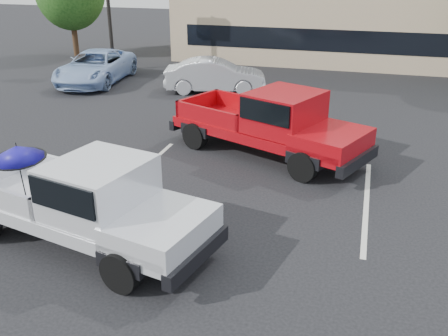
{
  "coord_description": "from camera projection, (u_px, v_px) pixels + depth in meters",
  "views": [
    {
      "loc": [
        2.7,
        -9.16,
        5.45
      ],
      "look_at": [
        -0.02,
        0.19,
        1.3
      ],
      "focal_mm": 40.0,
      "sensor_mm": 36.0,
      "label": 1
    }
  ],
  "objects": [
    {
      "name": "ground",
      "position": [
        223.0,
        226.0,
        10.93
      ],
      "size": [
        90.0,
        90.0,
        0.0
      ],
      "primitive_type": "plane",
      "color": "black",
      "rests_on": "ground"
    },
    {
      "name": "blue_suv",
      "position": [
        96.0,
        67.0,
        23.01
      ],
      "size": [
        2.96,
        5.45,
        1.45
      ],
      "primitive_type": "imported",
      "rotation": [
        0.0,
        0.0,
        0.11
      ],
      "color": "#91ADD9",
      "rests_on": "ground"
    },
    {
      "name": "red_pickup",
      "position": [
        279.0,
        122.0,
        14.24
      ],
      "size": [
        6.35,
        4.27,
        1.98
      ],
      "rotation": [
        0.0,
        0.0,
        -0.4
      ],
      "color": "black",
      "rests_on": "ground"
    },
    {
      "name": "silver_sedan",
      "position": [
        215.0,
        76.0,
        21.44
      ],
      "size": [
        4.54,
        2.51,
        1.42
      ],
      "primitive_type": "imported",
      "rotation": [
        0.0,
        0.0,
        1.82
      ],
      "color": "silver",
      "rests_on": "ground"
    },
    {
      "name": "stripe_right",
      "position": [
        366.0,
        203.0,
        11.92
      ],
      "size": [
        0.12,
        5.0,
        0.01
      ],
      "primitive_type": "cube",
      "color": "silver",
      "rests_on": "ground"
    },
    {
      "name": "motel_building",
      "position": [
        363.0,
        0.0,
        27.69
      ],
      "size": [
        20.4,
        8.4,
        6.3
      ],
      "color": "tan",
      "rests_on": "ground"
    },
    {
      "name": "stripe_left",
      "position": [
        137.0,
        175.0,
        13.46
      ],
      "size": [
        0.12,
        5.0,
        0.01
      ],
      "primitive_type": "cube",
      "color": "silver",
      "rests_on": "ground"
    },
    {
      "name": "silver_pickup",
      "position": [
        91.0,
        199.0,
        9.79
      ],
      "size": [
        5.98,
        3.15,
        2.06
      ],
      "rotation": [
        0.0,
        0.0,
        -0.22
      ],
      "color": "black",
      "rests_on": "ground"
    }
  ]
}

